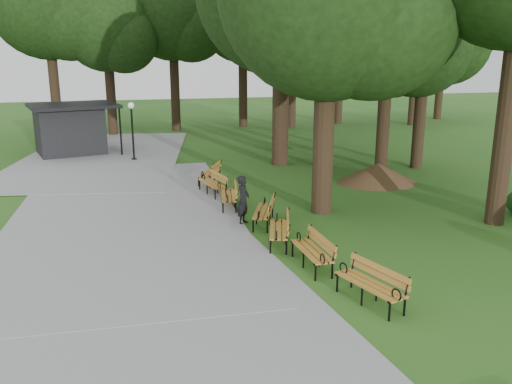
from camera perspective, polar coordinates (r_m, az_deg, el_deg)
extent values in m
plane|color=#265819|center=(16.31, -0.20, -4.42)|extent=(100.00, 100.00, 0.00)
cube|color=gray|center=(18.71, -14.48, -2.26)|extent=(12.00, 38.00, 0.06)
imported|color=black|center=(16.93, -1.39, -0.87)|extent=(0.63, 0.69, 1.59)
cylinder|color=black|center=(27.78, -13.17, 6.10)|extent=(0.10, 0.10, 2.72)
sphere|color=white|center=(27.61, -13.35, 9.09)|extent=(0.32, 0.32, 0.32)
cone|color=#47301C|center=(23.07, 12.96, 2.02)|extent=(2.91, 2.91, 0.83)
cylinder|color=black|center=(17.85, 7.38, 8.23)|extent=(0.70, 0.70, 6.73)
cylinder|color=black|center=(25.55, 13.70, 9.10)|extent=(0.60, 0.60, 6.04)
sphere|color=black|center=(25.47, 14.21, 17.15)|extent=(6.54, 6.54, 6.54)
cylinder|color=black|center=(25.79, 2.70, 11.22)|extent=(0.80, 0.80, 7.54)
cylinder|color=black|center=(18.13, 25.60, 8.88)|extent=(0.60, 0.60, 7.90)
cylinder|color=black|center=(30.48, 2.59, 11.75)|extent=(0.76, 0.76, 7.53)
cylinder|color=black|center=(26.26, 17.35, 8.95)|extent=(0.56, 0.56, 6.00)
sphere|color=black|center=(26.18, 17.97, 16.71)|extent=(5.01, 5.01, 5.01)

